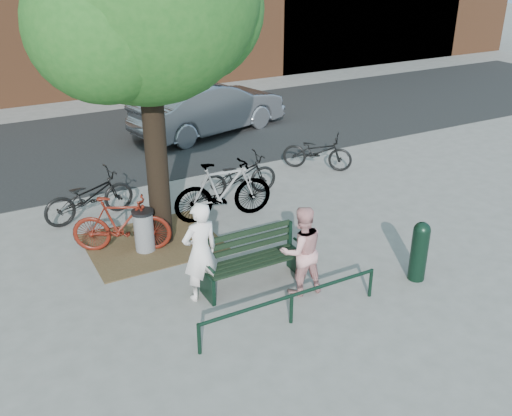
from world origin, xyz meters
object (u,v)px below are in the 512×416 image
bollard (419,249)px  parked_car (209,107)px  litter_bin (144,231)px  bicycle_c (238,176)px  park_bench (251,258)px  person_left (200,252)px  person_right (301,251)px

bollard → parked_car: size_ratio=0.22×
litter_bin → bicycle_c: 3.03m
parked_car → bicycle_c: bearing=149.1°
bicycle_c → parked_car: bearing=-13.6°
bicycle_c → park_bench: bearing=159.5°
litter_bin → bicycle_c: size_ratio=0.45×
bollard → litter_bin: (-3.75, 3.16, -0.16)m
person_left → litter_bin: person_left is taller
park_bench → bollard: bearing=-26.0°
person_right → bicycle_c: (0.87, 3.95, -0.27)m
bicycle_c → parked_car: parked_car is taller
person_right → park_bench: bearing=-38.2°
person_left → bicycle_c: (2.36, 3.34, -0.35)m
park_bench → person_left: 0.97m
park_bench → litter_bin: park_bench is taller
bollard → bicycle_c: 4.70m
person_right → parked_car: bearing=-97.1°
person_left → bicycle_c: bearing=-131.4°
person_right → bicycle_c: person_right is taller
park_bench → litter_bin: size_ratio=2.12×
bicycle_c → person_right: bearing=170.7°
person_left → parked_car: bearing=-121.4°
parked_car → park_bench: bearing=146.1°
bollard → litter_bin: bollard is taller
person_left → bollard: person_left is taller
person_left → bollard: bearing=154.1°
person_right → litter_bin: (-1.80, 2.53, -0.34)m
person_right → bollard: person_right is taller
bicycle_c → parked_car: size_ratio=0.39×
bollard → litter_bin: 4.90m
person_left → litter_bin: size_ratio=2.04×
person_left → parked_car: (3.78, 8.03, -0.05)m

